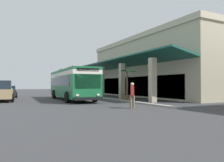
# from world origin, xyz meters

# --- Properties ---
(ground) EXTENTS (120.00, 120.00, 0.00)m
(ground) POSITION_xyz_m (0.00, 8.00, 0.00)
(ground) COLOR #38383A
(curb_strip) EXTENTS (26.99, 0.50, 0.12)m
(curb_strip) POSITION_xyz_m (2.44, 4.28, 0.06)
(curb_strip) COLOR #9E998E
(curb_strip) RESTS_ON ground
(plaza_building) EXTENTS (22.79, 13.47, 7.90)m
(plaza_building) POSITION_xyz_m (2.44, 13.91, 3.96)
(plaza_building) COLOR #B2A88E
(plaza_building) RESTS_ON ground
(transit_bus) EXTENTS (11.30, 3.10, 3.34)m
(transit_bus) POSITION_xyz_m (4.36, 0.39, 1.85)
(transit_bus) COLOR #196638
(transit_bus) RESTS_ON ground
(parked_sedan_charcoal) EXTENTS (4.48, 2.16, 1.47)m
(parked_sedan_charcoal) POSITION_xyz_m (-3.85, -5.41, 0.75)
(parked_sedan_charcoal) COLOR #232328
(parked_sedan_charcoal) RESTS_ON ground
(parked_suv_tan) EXTENTS (4.90, 2.39, 1.97)m
(parked_suv_tan) POSITION_xyz_m (3.42, -6.18, 1.02)
(parked_suv_tan) COLOR #9E845B
(parked_suv_tan) RESTS_ON ground
(pedestrian) EXTENTS (0.56, 0.47, 1.72)m
(pedestrian) POSITION_xyz_m (14.41, 1.63, 0.97)
(pedestrian) COLOR #726651
(pedestrian) RESTS_ON ground
(potted_palm) EXTENTS (1.88, 1.76, 3.15)m
(potted_palm) POSITION_xyz_m (7.44, 5.39, 0.71)
(potted_palm) COLOR brown
(potted_palm) RESTS_ON ground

